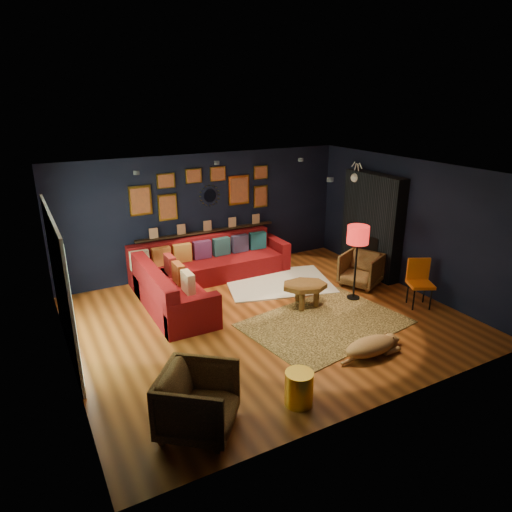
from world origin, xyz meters
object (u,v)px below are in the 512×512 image
gold_stool (299,388)px  sectional (197,275)px  armchair_left (198,398)px  orange_chair (419,279)px  coffee_table (305,288)px  armchair_right (361,268)px  pouf (169,292)px  dog (371,343)px  floor_lamp (358,239)px

gold_stool → sectional: bearing=87.3°
armchair_left → orange_chair: 5.04m
armchair_left → orange_chair: size_ratio=0.97×
sectional → coffee_table: bearing=-48.8°
armchair_left → gold_stool: armchair_left is taller
sectional → armchair_left: 4.14m
armchair_right → orange_chair: (0.33, -1.23, 0.15)m
armchair_left → armchair_right: armchair_left is taller
sectional → armchair_right: 3.37m
sectional → armchair_right: bearing=-24.5°
orange_chair → sectional: bearing=168.2°
armchair_left → gold_stool: bearing=-58.8°
armchair_right → pouf: bearing=-131.8°
sectional → pouf: 0.76m
dog → armchair_right: bearing=53.2°
sectional → gold_stool: (-0.19, -4.02, -0.09)m
coffee_table → armchair_right: bearing=10.2°
sectional → orange_chair: orange_chair is taller
gold_stool → floor_lamp: (2.69, 2.16, 1.00)m
sectional → coffee_table: 2.24m
pouf → armchair_right: armchair_right is taller
coffee_table → gold_stool: size_ratio=2.20×
gold_stool → armchair_left: bearing=172.9°
floor_lamp → armchair_left: bearing=-153.4°
coffee_table → pouf: (-2.16, 1.38, -0.16)m
orange_chair → pouf: bearing=176.3°
pouf → gold_stool: size_ratio=1.20×
sectional → floor_lamp: floor_lamp is taller
coffee_table → armchair_left: size_ratio=1.17×
sectional → coffee_table: size_ratio=3.36×
coffee_table → floor_lamp: bearing=-9.5°
gold_stool → dog: (1.59, 0.44, -0.02)m
armchair_right → gold_stool: bearing=-76.7°
armchair_right → floor_lamp: floor_lamp is taller
armchair_right → floor_lamp: 1.12m
pouf → dog: dog is taller
armchair_left → orange_chair: (4.89, 1.23, 0.10)m
orange_chair → dog: (-1.99, -0.95, -0.32)m
pouf → armchair_left: armchair_left is taller
armchair_left → pouf: bearing=25.6°
armchair_left → floor_lamp: bearing=-25.1°
armchair_left → armchair_right: size_ratio=1.14×
pouf → gold_stool: gold_stool is taller
armchair_left → armchair_right: bearing=-23.3°
orange_chair → floor_lamp: (-0.89, 0.77, 0.70)m
floor_lamp → dog: bearing=-122.6°
sectional → armchair_right: size_ratio=4.50×
armchair_left → floor_lamp: floor_lamp is taller
floor_lamp → gold_stool: bearing=-141.3°
gold_stool → floor_lamp: 3.60m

